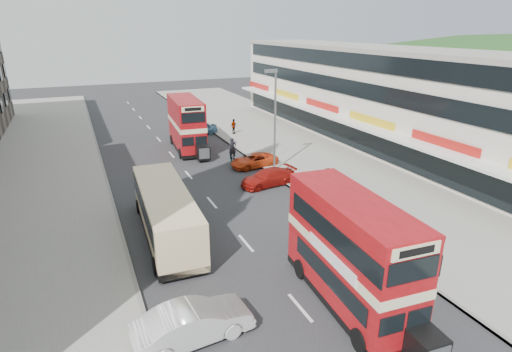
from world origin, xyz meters
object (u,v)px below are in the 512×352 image
bus_second (187,124)px  cyclist (233,154)px  coach (166,211)px  pedestrian_near (327,180)px  street_lamp (274,113)px  car_right_c (199,129)px  car_left_front (194,323)px  bus_main (351,252)px  car_right_a (268,177)px  car_right_b (254,160)px  pedestrian_far (234,126)px

bus_second → cyclist: bearing=117.8°
coach → pedestrian_near: size_ratio=5.70×
street_lamp → cyclist: size_ratio=3.67×
car_right_c → bus_second: bearing=-28.9°
car_left_front → street_lamp: bearing=-39.5°
bus_main → car_right_a: (2.79, 13.85, -1.80)m
bus_main → pedestrian_near: bus_main is taller
car_right_b → pedestrian_far: size_ratio=2.54×
street_lamp → coach: 13.04m
car_right_a → cyclist: size_ratio=1.92×
car_right_a → car_right_b: 4.41m
bus_main → bus_second: 25.57m
car_left_front → cyclist: (8.88, 19.48, 0.06)m
bus_main → cyclist: bearing=-92.4°
pedestrian_far → bus_main: bearing=-130.8°
car_left_front → cyclist: size_ratio=2.03×
street_lamp → car_right_a: bearing=-123.2°
car_right_a → pedestrian_near: 4.35m
coach → car_left_front: size_ratio=2.17×
pedestrian_far → pedestrian_near: bearing=-119.2°
pedestrian_near → coach: bearing=-15.8°
car_right_a → pedestrian_far: pedestrian_far is taller
street_lamp → bus_main: street_lamp is taller
bus_main → car_left_front: size_ratio=1.89×
car_right_b → car_right_c: size_ratio=1.04×
cyclist → bus_main: bearing=-94.7°
bus_main → car_right_a: size_ratio=2.00×
bus_second → pedestrian_far: (6.04, 3.50, -1.53)m
car_right_b → cyclist: size_ratio=1.82×
pedestrian_near → car_right_a: bearing=-68.2°
pedestrian_far → cyclist: 9.84m
coach → car_right_c: bearing=71.9°
pedestrian_far → cyclist: cyclist is taller
car_right_a → pedestrian_far: size_ratio=2.68×
car_right_a → car_right_b: bearing=163.1°
bus_main → coach: (-5.75, 9.04, -0.91)m
coach → cyclist: coach is taller
bus_main → car_right_a: 14.24m
coach → pedestrian_far: (11.59, 20.04, -0.56)m
car_right_a → pedestrian_near: size_ratio=2.49×
bus_main → cyclist: (2.26, 19.91, -1.61)m
car_right_c → street_lamp: bearing=6.3°
street_lamp → pedestrian_far: 13.28m
car_left_front → pedestrian_near: 16.32m
car_right_a → pedestrian_near: pedestrian_near is taller
coach → cyclist: (8.02, 10.87, -0.70)m
bus_main → pedestrian_near: bearing=-114.6°
car_right_b → pedestrian_far: bearing=161.1°
bus_main → car_right_a: bus_main is taller
car_right_c → pedestrian_near: pedestrian_near is taller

